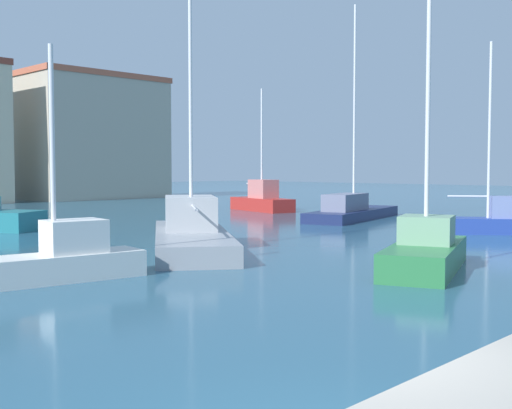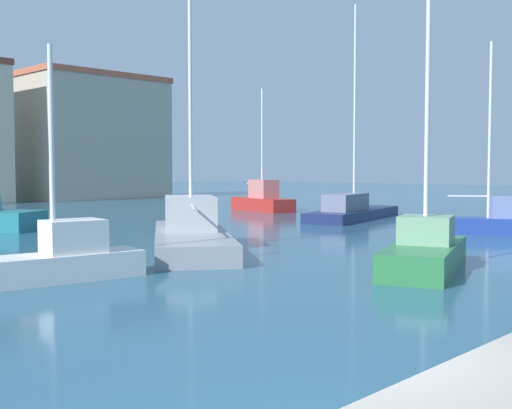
% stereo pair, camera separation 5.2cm
% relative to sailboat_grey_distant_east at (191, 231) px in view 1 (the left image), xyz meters
% --- Properties ---
extents(water, '(160.00, 160.00, 0.00)m').
position_rel_sailboat_grey_distant_east_xyz_m(water, '(5.75, 6.86, -0.62)').
color(water, '#285670').
rests_on(water, ground).
extents(sailboat_grey_distant_east, '(7.22, 8.52, 12.39)m').
position_rel_sailboat_grey_distant_east_xyz_m(sailboat_grey_distant_east, '(0.00, 0.00, 0.00)').
color(sailboat_grey_distant_east, gray).
rests_on(sailboat_grey_distant_east, water).
extents(sailboat_blue_mid_harbor, '(3.84, 4.51, 7.95)m').
position_rel_sailboat_grey_distant_east_xyz_m(sailboat_blue_mid_harbor, '(12.04, -5.06, -0.04)').
color(sailboat_blue_mid_harbor, '#233D93').
rests_on(sailboat_blue_mid_harbor, water).
extents(sailboat_navy_outer_mooring, '(8.90, 4.31, 11.41)m').
position_rel_sailboat_grey_distant_east_xyz_m(sailboat_navy_outer_mooring, '(14.08, 3.56, -0.10)').
color(sailboat_navy_outer_mooring, '#19234C').
rests_on(sailboat_navy_outer_mooring, water).
extents(sailboat_green_center_channel, '(5.43, 3.39, 7.31)m').
position_rel_sailboat_grey_distant_east_xyz_m(sailboat_green_center_channel, '(1.47, -8.01, -0.09)').
color(sailboat_green_center_channel, '#28703D').
rests_on(sailboat_green_center_channel, water).
extents(sailboat_red_distant_north, '(2.88, 5.47, 7.81)m').
position_rel_sailboat_grey_distant_east_xyz_m(sailboat_red_distant_north, '(15.72, 11.77, 0.10)').
color(sailboat_red_distant_north, '#B22823').
rests_on(sailboat_red_distant_north, water).
extents(sailboat_white_near_pier, '(4.45, 1.85, 5.67)m').
position_rel_sailboat_grey_distant_east_xyz_m(sailboat_white_near_pier, '(-6.18, -2.46, -0.06)').
color(sailboat_white_near_pier, white).
rests_on(sailboat_white_near_pier, water).
extents(harbor_office, '(12.59, 7.84, 11.16)m').
position_rel_sailboat_grey_distant_east_xyz_m(harbor_office, '(17.37, 34.97, 4.97)').
color(harbor_office, '#B2A893').
rests_on(harbor_office, ground).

